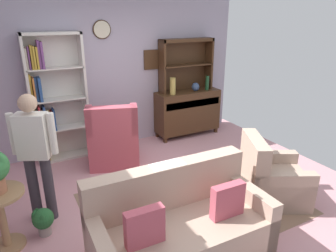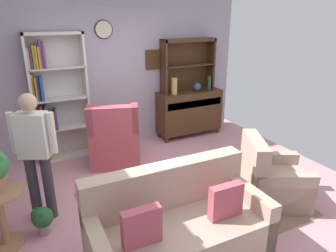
{
  "view_description": "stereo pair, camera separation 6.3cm",
  "coord_description": "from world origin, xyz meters",
  "px_view_note": "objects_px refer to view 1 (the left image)",
  "views": [
    {
      "loc": [
        -1.69,
        -3.18,
        2.36
      ],
      "look_at": [
        0.1,
        0.2,
        0.95
      ],
      "focal_mm": 32.69,
      "sensor_mm": 36.0,
      "label": 1
    },
    {
      "loc": [
        -1.63,
        -3.21,
        2.36
      ],
      "look_at": [
        0.1,
        0.2,
        0.95
      ],
      "focal_mm": 32.69,
      "sensor_mm": 36.0,
      "label": 2
    }
  ],
  "objects_px": {
    "sideboard": "(187,111)",
    "potted_plant_small": "(43,220)",
    "sideboard_hutch": "(186,58)",
    "plant_stand": "(1,214)",
    "wingback_chair": "(114,142)",
    "couch_floral": "(180,227)",
    "vase_tall": "(173,86)",
    "vase_round": "(195,87)",
    "bottle_wine": "(207,83)",
    "armchair_floral": "(271,180)",
    "person_reading": "(35,150)",
    "bookshelf": "(53,99)"
  },
  "relations": [
    {
      "from": "vase_round",
      "to": "wingback_chair",
      "type": "bearing_deg",
      "value": -164.99
    },
    {
      "from": "plant_stand",
      "to": "potted_plant_small",
      "type": "distance_m",
      "value": 0.44
    },
    {
      "from": "bookshelf",
      "to": "bottle_wine",
      "type": "height_order",
      "value": "bookshelf"
    },
    {
      "from": "armchair_floral",
      "to": "wingback_chair",
      "type": "height_order",
      "value": "wingback_chair"
    },
    {
      "from": "sideboard_hutch",
      "to": "armchair_floral",
      "type": "xyz_separation_m",
      "value": [
        -0.24,
        -2.64,
        -1.27
      ]
    },
    {
      "from": "vase_tall",
      "to": "potted_plant_small",
      "type": "distance_m",
      "value": 3.31
    },
    {
      "from": "couch_floral",
      "to": "bookshelf",
      "type": "bearing_deg",
      "value": 103.67
    },
    {
      "from": "bottle_wine",
      "to": "couch_floral",
      "type": "bearing_deg",
      "value": -128.77
    },
    {
      "from": "couch_floral",
      "to": "wingback_chair",
      "type": "relative_size",
      "value": 1.73
    },
    {
      "from": "armchair_floral",
      "to": "potted_plant_small",
      "type": "bearing_deg",
      "value": 166.61
    },
    {
      "from": "vase_tall",
      "to": "wingback_chair",
      "type": "height_order",
      "value": "vase_tall"
    },
    {
      "from": "bookshelf",
      "to": "couch_floral",
      "type": "height_order",
      "value": "bookshelf"
    },
    {
      "from": "sideboard_hutch",
      "to": "plant_stand",
      "type": "relative_size",
      "value": 1.65
    },
    {
      "from": "vase_tall",
      "to": "vase_round",
      "type": "relative_size",
      "value": 1.85
    },
    {
      "from": "couch_floral",
      "to": "person_reading",
      "type": "relative_size",
      "value": 1.16
    },
    {
      "from": "vase_round",
      "to": "sideboard",
      "type": "bearing_deg",
      "value": 152.83
    },
    {
      "from": "potted_plant_small",
      "to": "vase_round",
      "type": "bearing_deg",
      "value": 29.77
    },
    {
      "from": "couch_floral",
      "to": "wingback_chair",
      "type": "height_order",
      "value": "wingback_chair"
    },
    {
      "from": "vase_tall",
      "to": "bottle_wine",
      "type": "xyz_separation_m",
      "value": [
        0.78,
        -0.01,
        -0.02
      ]
    },
    {
      "from": "sideboard",
      "to": "bottle_wine",
      "type": "height_order",
      "value": "bottle_wine"
    },
    {
      "from": "couch_floral",
      "to": "person_reading",
      "type": "distance_m",
      "value": 1.83
    },
    {
      "from": "vase_round",
      "to": "potted_plant_small",
      "type": "bearing_deg",
      "value": -150.23
    },
    {
      "from": "vase_tall",
      "to": "person_reading",
      "type": "bearing_deg",
      "value": -150.35
    },
    {
      "from": "armchair_floral",
      "to": "potted_plant_small",
      "type": "distance_m",
      "value": 2.87
    },
    {
      "from": "couch_floral",
      "to": "sideboard",
      "type": "bearing_deg",
      "value": 57.38
    },
    {
      "from": "wingback_chair",
      "to": "plant_stand",
      "type": "bearing_deg",
      "value": -141.26
    },
    {
      "from": "vase_tall",
      "to": "bottle_wine",
      "type": "distance_m",
      "value": 0.78
    },
    {
      "from": "armchair_floral",
      "to": "plant_stand",
      "type": "distance_m",
      "value": 3.23
    },
    {
      "from": "bottle_wine",
      "to": "potted_plant_small",
      "type": "height_order",
      "value": "bottle_wine"
    },
    {
      "from": "wingback_chair",
      "to": "potted_plant_small",
      "type": "height_order",
      "value": "wingback_chair"
    },
    {
      "from": "sideboard",
      "to": "couch_floral",
      "type": "bearing_deg",
      "value": -122.62
    },
    {
      "from": "vase_round",
      "to": "potted_plant_small",
      "type": "distance_m",
      "value": 3.73
    },
    {
      "from": "sideboard",
      "to": "potted_plant_small",
      "type": "bearing_deg",
      "value": -148.25
    },
    {
      "from": "sideboard_hutch",
      "to": "potted_plant_small",
      "type": "distance_m",
      "value": 3.87
    },
    {
      "from": "potted_plant_small",
      "to": "armchair_floral",
      "type": "bearing_deg",
      "value": -13.39
    },
    {
      "from": "couch_floral",
      "to": "vase_round",
      "type": "bearing_deg",
      "value": 54.91
    },
    {
      "from": "vase_tall",
      "to": "wingback_chair",
      "type": "bearing_deg",
      "value": -160.17
    },
    {
      "from": "plant_stand",
      "to": "person_reading",
      "type": "xyz_separation_m",
      "value": [
        0.43,
        0.35,
        0.5
      ]
    },
    {
      "from": "sideboard_hutch",
      "to": "bottle_wine",
      "type": "relative_size",
      "value": 3.91
    },
    {
      "from": "vase_round",
      "to": "person_reading",
      "type": "xyz_separation_m",
      "value": [
        -3.1,
        -1.48,
        -0.1
      ]
    },
    {
      "from": "vase_round",
      "to": "bottle_wine",
      "type": "distance_m",
      "value": 0.27
    },
    {
      "from": "bottle_wine",
      "to": "vase_round",
      "type": "bearing_deg",
      "value": 175.05
    },
    {
      "from": "couch_floral",
      "to": "plant_stand",
      "type": "distance_m",
      "value": 1.85
    },
    {
      "from": "armchair_floral",
      "to": "wingback_chair",
      "type": "xyz_separation_m",
      "value": [
        -1.51,
        1.96,
        0.09
      ]
    },
    {
      "from": "bookshelf",
      "to": "vase_round",
      "type": "relative_size",
      "value": 12.35
    },
    {
      "from": "wingback_chair",
      "to": "potted_plant_small",
      "type": "relative_size",
      "value": 3.24
    },
    {
      "from": "sideboard",
      "to": "armchair_floral",
      "type": "xyz_separation_m",
      "value": [
        -0.24,
        -2.54,
        -0.22
      ]
    },
    {
      "from": "sideboard",
      "to": "potted_plant_small",
      "type": "distance_m",
      "value": 3.57
    },
    {
      "from": "vase_tall",
      "to": "person_reading",
      "type": "distance_m",
      "value": 2.98
    },
    {
      "from": "sideboard",
      "to": "vase_tall",
      "type": "height_order",
      "value": "vase_tall"
    }
  ]
}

